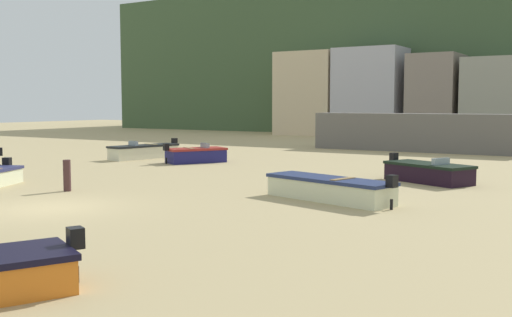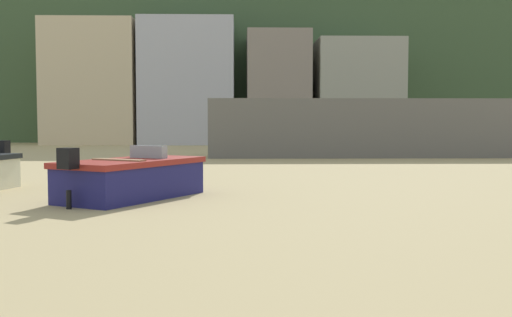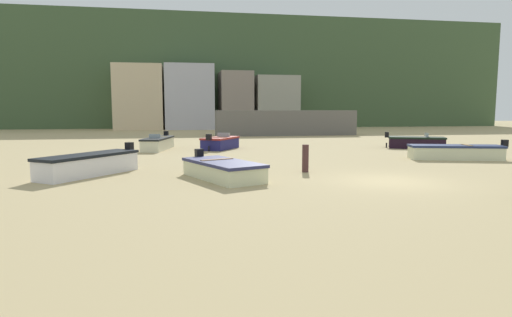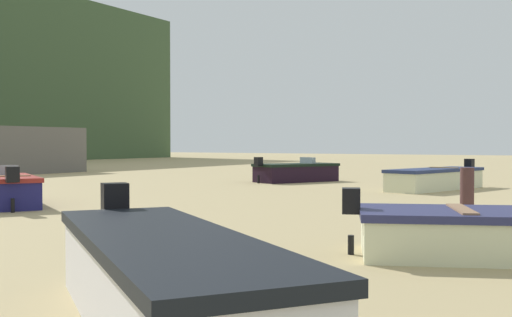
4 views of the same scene
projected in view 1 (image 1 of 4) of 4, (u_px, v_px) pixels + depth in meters
ground_plane at (49, 208)px, 19.85m from camera, size 160.00×160.00×0.00m
headland_hill at (480, 62)px, 75.08m from camera, size 90.00×32.00×17.19m
harbor_pier at (419, 132)px, 43.48m from camera, size 15.27×2.40×2.71m
townhouse_far_left at (313, 94)px, 66.80m from camera, size 6.58×6.76×8.96m
townhouse_centre at (370, 93)px, 62.44m from camera, size 6.77×5.03×9.08m
townhouse_centre_right at (436, 97)px, 59.42m from camera, size 4.56×5.97×8.19m
townhouse_right at (500, 99)px, 56.52m from camera, size 6.16×6.33×7.64m
boat_navy_0 at (196, 155)px, 35.17m from camera, size 3.06×3.72×1.16m
boat_cream_1 at (144, 151)px, 37.77m from camera, size 2.22×4.96×1.17m
boat_black_2 at (428, 172)px, 26.32m from camera, size 4.19×3.14×1.15m
boat_cream_3 at (330, 189)px, 21.39m from camera, size 5.28×2.66×1.13m
mooring_post_near_water at (67, 176)px, 23.65m from camera, size 0.29×0.29×1.23m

